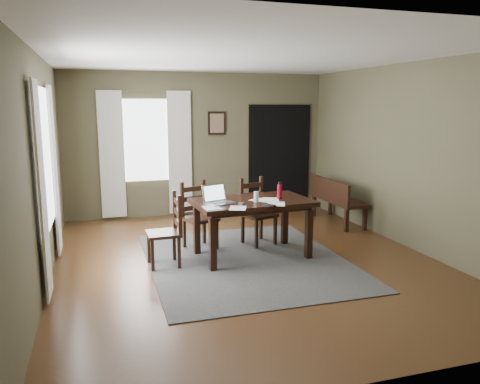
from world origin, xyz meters
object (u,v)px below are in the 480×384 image
object	(u,v)px
laptop	(217,198)
water_bottle	(280,191)
bench	(335,197)
dining_table	(252,207)
chair_back_left	(198,216)
chair_end	(167,231)
chair_back_right	(257,212)

from	to	relation	value
laptop	water_bottle	xyz separation A→B (m)	(0.90, 0.02, 0.05)
laptop	bench	bearing A→B (deg)	8.58
dining_table	laptop	size ratio (longest dim) A/B	3.80
dining_table	chair_back_left	xyz separation A→B (m)	(-0.63, 0.61, -0.23)
chair_back_left	water_bottle	xyz separation A→B (m)	(1.02, -0.65, 0.43)
chair_back_left	bench	xyz separation A→B (m)	(2.65, 0.76, -0.00)
chair_back_left	water_bottle	world-z (taller)	water_bottle
chair_back_left	water_bottle	size ratio (longest dim) A/B	4.11
chair_end	water_bottle	bearing A→B (deg)	88.97
dining_table	water_bottle	distance (m)	0.44
bench	water_bottle	xyz separation A→B (m)	(-1.63, -1.41, 0.44)
bench	water_bottle	distance (m)	2.20
chair_end	laptop	bearing A→B (deg)	87.55
bench	water_bottle	size ratio (longest dim) A/B	5.99
chair_end	laptop	size ratio (longest dim) A/B	2.21
chair_back_right	bench	size ratio (longest dim) A/B	0.70
laptop	water_bottle	world-z (taller)	laptop
bench	chair_end	bearing A→B (deg)	113.95
water_bottle	laptop	bearing A→B (deg)	-178.41
dining_table	chair_back_left	bearing A→B (deg)	132.00
bench	laptop	xyz separation A→B (m)	(-2.53, -1.43, 0.39)
chair_end	bench	bearing A→B (deg)	112.39
chair_end	laptop	distance (m)	0.78
chair_end	chair_back_right	size ratio (longest dim) A/B	0.97
bench	laptop	size ratio (longest dim) A/B	3.28
chair_end	chair_back_right	xyz separation A→B (m)	(1.45, 0.62, 0.02)
dining_table	laptop	xyz separation A→B (m)	(-0.51, -0.06, 0.16)
dining_table	chair_end	distance (m)	1.21
dining_table	chair_back_right	bearing A→B (deg)	60.92
bench	water_bottle	world-z (taller)	water_bottle
dining_table	chair_back_left	size ratio (longest dim) A/B	1.69
dining_table	bench	world-z (taller)	dining_table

